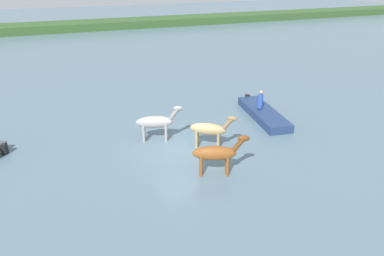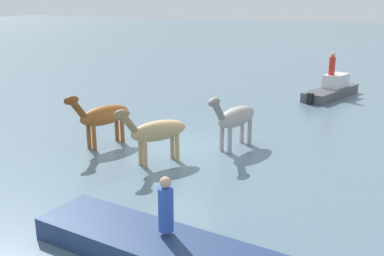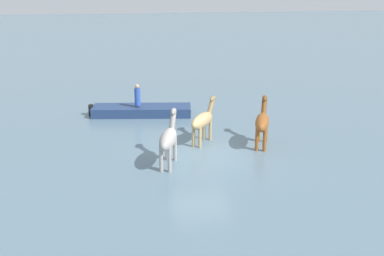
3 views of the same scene
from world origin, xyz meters
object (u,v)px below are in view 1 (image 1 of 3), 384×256
horse_gray_outer (156,122)px  boat_motor_center (263,115)px  horse_mid_herd (210,129)px  horse_rear_stallion (216,153)px  person_boatman_standing (260,100)px

horse_gray_outer → boat_motor_center: horse_gray_outer is taller
horse_mid_herd → horse_rear_stallion: bearing=-73.2°
boat_motor_center → person_boatman_standing: person_boatman_standing is taller
boat_motor_center → person_boatman_standing: bearing=-131.9°
horse_mid_herd → person_boatman_standing: (4.83, 2.76, 0.08)m
horse_gray_outer → horse_mid_herd: horse_gray_outer is taller
horse_mid_herd → boat_motor_center: 5.69m
horse_mid_herd → horse_rear_stallion: horse_rear_stallion is taller
horse_gray_outer → person_boatman_standing: bearing=24.0°
horse_rear_stallion → boat_motor_center: bearing=62.1°
horse_gray_outer → person_boatman_standing: (7.28, 0.92, 0.02)m
horse_gray_outer → horse_rear_stallion: (1.65, -4.42, -0.01)m
horse_mid_herd → person_boatman_standing: size_ratio=1.94×
horse_mid_herd → boat_motor_center: (5.00, 2.57, -0.90)m
horse_gray_outer → horse_rear_stallion: bearing=-52.7°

